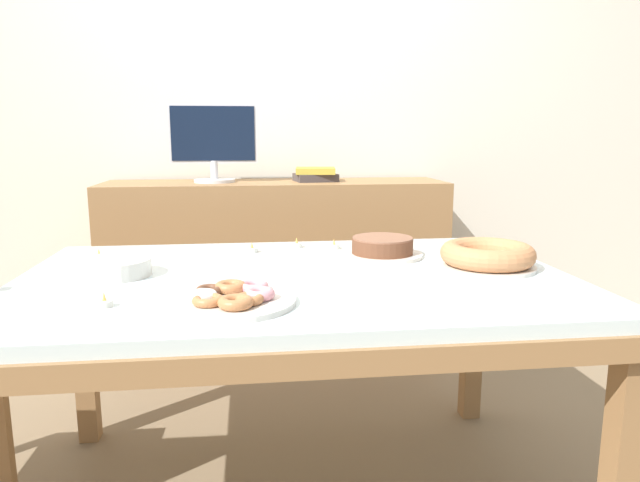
# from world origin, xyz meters

# --- Properties ---
(wall_back) EXTENTS (8.00, 0.10, 2.60)m
(wall_back) POSITION_xyz_m (0.00, 1.51, 1.30)
(wall_back) COLOR silver
(wall_back) RESTS_ON ground
(dining_table) EXTENTS (1.64, 1.07, 0.74)m
(dining_table) POSITION_xyz_m (0.00, 0.00, 0.66)
(dining_table) COLOR silver
(dining_table) RESTS_ON ground
(sideboard) EXTENTS (1.69, 0.44, 0.92)m
(sideboard) POSITION_xyz_m (0.00, 1.21, 0.46)
(sideboard) COLOR olive
(sideboard) RESTS_ON ground
(computer_monitor) EXTENTS (0.42, 0.20, 0.38)m
(computer_monitor) POSITION_xyz_m (-0.30, 1.21, 1.11)
(computer_monitor) COLOR silver
(computer_monitor) RESTS_ON sideboard
(book_stack) EXTENTS (0.22, 0.20, 0.07)m
(book_stack) POSITION_xyz_m (0.20, 1.21, 0.95)
(book_stack) COLOR #3F3838
(book_stack) RESTS_ON sideboard
(cake_chocolate_round) EXTENTS (0.27, 0.27, 0.07)m
(cake_chocolate_round) POSITION_xyz_m (0.31, 0.21, 0.77)
(cake_chocolate_round) COLOR silver
(cake_chocolate_round) RESTS_ON dining_table
(cake_golden_bundt) EXTENTS (0.29, 0.29, 0.08)m
(cake_golden_bundt) POSITION_xyz_m (0.59, 0.00, 0.78)
(cake_golden_bundt) COLOR silver
(cake_golden_bundt) RESTS_ON dining_table
(pastry_platter) EXTENTS (0.32, 0.32, 0.04)m
(pastry_platter) POSITION_xyz_m (-0.18, -0.29, 0.76)
(pastry_platter) COLOR silver
(pastry_platter) RESTS_ON dining_table
(plate_stack) EXTENTS (0.21, 0.21, 0.05)m
(plate_stack) POSITION_xyz_m (-0.53, 0.04, 0.77)
(plate_stack) COLOR silver
(plate_stack) RESTS_ON dining_table
(tealight_left_edge) EXTENTS (0.04, 0.04, 0.04)m
(tealight_left_edge) POSITION_xyz_m (-0.13, 0.33, 0.75)
(tealight_left_edge) COLOR silver
(tealight_left_edge) RESTS_ON dining_table
(tealight_near_cakes) EXTENTS (0.04, 0.04, 0.04)m
(tealight_near_cakes) POSITION_xyz_m (0.04, 0.40, 0.75)
(tealight_near_cakes) COLOR silver
(tealight_near_cakes) RESTS_ON dining_table
(tealight_centre) EXTENTS (0.04, 0.04, 0.04)m
(tealight_centre) POSITION_xyz_m (-0.63, 0.27, 0.75)
(tealight_centre) COLOR silver
(tealight_centre) RESTS_ON dining_table
(tealight_right_edge) EXTENTS (0.04, 0.04, 0.04)m
(tealight_right_edge) POSITION_xyz_m (-0.48, -0.27, 0.75)
(tealight_right_edge) COLOR silver
(tealight_right_edge) RESTS_ON dining_table
(tealight_near_front) EXTENTS (0.04, 0.04, 0.04)m
(tealight_near_front) POSITION_xyz_m (0.17, 0.36, 0.75)
(tealight_near_front) COLOR silver
(tealight_near_front) RESTS_ON dining_table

